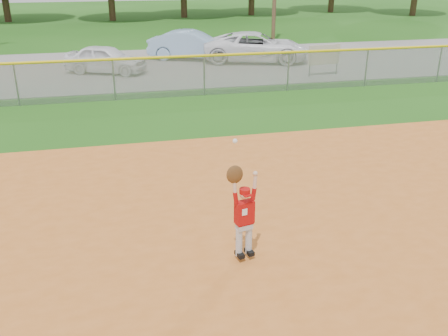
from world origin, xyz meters
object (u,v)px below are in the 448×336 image
Objects in this scene: car_white_b at (256,47)px; sponsor_sign at (324,56)px; car_blue at (192,45)px; car_white_a at (106,59)px; ballplayer at (243,211)px.

car_white_b is 4.33m from sponsor_sign.
car_white_b is at bearing -90.02° from car_blue.
car_white_a is 9.75m from sponsor_sign.
car_blue is 3.32m from car_white_b.
sponsor_sign is (9.35, -2.74, 0.25)m from car_white_a.
sponsor_sign is 0.73× the size of ballplayer.
car_white_a is 16.35m from ballplayer.
car_white_b reaches higher than car_white_a.
car_blue is 2.86× the size of sponsor_sign.
car_white_b reaches higher than sponsor_sign.
car_blue is 18.82m from ballplayer.
car_white_a is 1.73× the size of ballplayer.
car_white_a is at bearing 115.21° from car_white_b.
car_white_a is 7.48m from car_white_b.
car_white_b is at bearing 72.90° from ballplayer.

